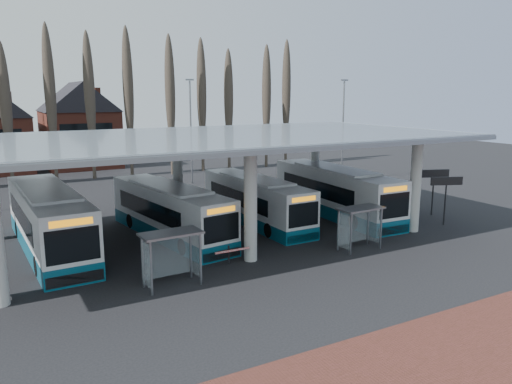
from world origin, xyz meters
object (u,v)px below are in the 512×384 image
bus_2 (255,201)px  shelter_2 (358,218)px  bus_1 (169,212)px  shelter_1 (170,246)px  bus_3 (334,192)px  bus_0 (49,221)px

bus_2 → shelter_2: bus_2 is taller
bus_1 → shelter_1: bus_1 is taller
bus_2 → shelter_2: 8.49m
bus_1 → bus_3: (12.56, -0.35, 0.12)m
bus_0 → shelter_1: 9.49m
bus_1 → shelter_1: bearing=-117.0°
bus_2 → bus_3: bearing=-8.3°
bus_2 → bus_3: size_ratio=0.90×
bus_0 → shelter_2: bearing=-30.9°
bus_3 → shelter_1: size_ratio=4.47×
bus_0 → shelter_2: bus_0 is taller
shelter_2 → shelter_1: bearing=178.0°
bus_0 → bus_1: (6.93, -0.62, -0.15)m
bus_1 → shelter_2: size_ratio=4.41×
shelter_1 → bus_0: bearing=113.9°
bus_1 → bus_3: 12.56m
bus_1 → bus_2: (6.34, 0.43, -0.05)m
bus_1 → shelter_1: 8.30m
bus_1 → shelter_2: bus_1 is taller
bus_2 → bus_3: (6.21, -0.78, 0.16)m
bus_1 → bus_2: bus_1 is taller
bus_1 → bus_2: bearing=-4.3°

